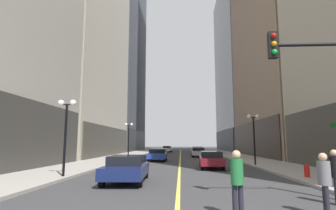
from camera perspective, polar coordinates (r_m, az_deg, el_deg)
The scene contains 20 objects.
ground_plane at distance 40.04m, azimuth 2.66°, elevation -10.98°, with size 200.00×200.00×0.00m, color #38383A.
sidewalk_left at distance 40.91m, azimuth -9.19°, elevation -10.72°, with size 4.50×78.00×0.15m, color #9E9991.
sidewalk_right at distance 40.86m, azimuth 14.51°, elevation -10.57°, with size 4.50×78.00×0.15m, color #9E9991.
lane_centre_stripe at distance 40.04m, azimuth 2.66°, elevation -10.97°, with size 0.16×70.00×0.01m, color #E5D64C.
building_left_mid at distance 46.05m, azimuth -20.30°, elevation 12.59°, with size 14.02×24.00×35.92m.
building_left_far at distance 76.49m, azimuth -11.33°, elevation 20.47°, with size 13.46×26.00×77.02m.
building_right_far at distance 69.66m, azimuth 16.29°, elevation 8.12°, with size 11.86×26.00×42.41m.
car_navy at distance 14.09m, azimuth -8.84°, elevation -13.18°, with size 2.13×4.56×1.32m.
car_maroon at distance 21.53m, azimuth 9.25°, elevation -11.41°, with size 1.97×4.77×1.32m.
car_blue at distance 29.65m, azimuth -2.22°, elevation -10.58°, with size 1.94×4.27×1.32m.
car_silver at distance 38.25m, azimuth 6.52°, elevation -9.99°, with size 1.90×4.50×1.32m.
car_grey at distance 48.01m, azimuth 6.37°, elevation -9.61°, with size 2.09×4.80×1.32m.
car_white at distance 57.38m, azimuth -0.16°, elevation -9.41°, with size 2.03×4.62×1.32m.
pedestrian_in_black_coat at distance 10.45m, azimuth 32.40°, elevation -12.12°, with size 0.48×0.48×1.76m.
pedestrian_in_green_parka at distance 7.65m, azimuth 14.67°, elevation -14.93°, with size 0.36×0.36×1.78m.
pedestrian_in_grey_suit at distance 8.69m, azimuth 30.65°, elevation -13.57°, with size 0.43×0.43×1.70m.
street_lamp_left_near at distance 16.14m, azimuth -21.09°, elevation -3.07°, with size 1.06×0.36×4.43m.
street_lamp_left_far at distance 33.54m, azimuth -8.48°, elevation -5.88°, with size 1.06×0.36×4.43m.
street_lamp_right_mid at distance 24.05m, azimuth 17.97°, elevation -4.71°, with size 1.06×0.36×4.43m.
fire_hydrant_right at distance 16.50m, azimuth 27.75°, elevation -12.73°, with size 0.28×0.28×0.80m, color red.
Camera 1 is at (0.12, -4.99, 1.98)m, focal length 28.28 mm.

